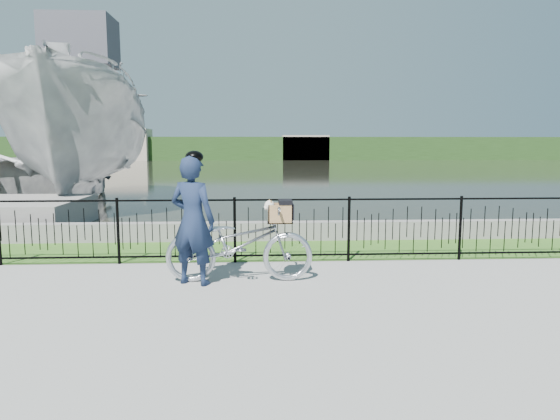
{
  "coord_description": "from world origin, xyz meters",
  "views": [
    {
      "loc": [
        -0.65,
        -6.97,
        2.05
      ],
      "look_at": [
        -0.24,
        1.0,
        1.0
      ],
      "focal_mm": 32.0,
      "sensor_mm": 36.0,
      "label": 1
    }
  ],
  "objects": [
    {
      "name": "cyclist",
      "position": [
        -1.56,
        0.28,
        0.97
      ],
      "size": [
        0.81,
        0.68,
        1.96
      ],
      "color": "#15203A",
      "rests_on": "ground"
    },
    {
      "name": "bicycle_rig",
      "position": [
        -0.88,
        0.4,
        0.58
      ],
      "size": [
        2.2,
        0.77,
        1.25
      ],
      "color": "#ACAFB8",
      "rests_on": "ground"
    },
    {
      "name": "grass_strip",
      "position": [
        0.0,
        2.6,
        0.0
      ],
      "size": [
        60.0,
        2.0,
        0.01
      ],
      "primitive_type": "cube",
      "color": "#37621E",
      "rests_on": "ground"
    },
    {
      "name": "far_treeline",
      "position": [
        0.0,
        60.0,
        1.5
      ],
      "size": [
        120.0,
        6.0,
        3.0
      ],
      "primitive_type": "cube",
      "color": "#234219",
      "rests_on": "ground"
    },
    {
      "name": "boat_near",
      "position": [
        -6.36,
        10.3,
        2.28
      ],
      "size": [
        6.08,
        11.93,
        6.2
      ],
      "color": "#B3B3B3",
      "rests_on": "water"
    },
    {
      "name": "fence",
      "position": [
        0.0,
        1.6,
        0.58
      ],
      "size": [
        14.0,
        0.06,
        1.15
      ],
      "primitive_type": null,
      "color": "black",
      "rests_on": "ground"
    },
    {
      "name": "far_building_right",
      "position": [
        6.0,
        58.5,
        1.6
      ],
      "size": [
        6.0,
        3.0,
        3.2
      ],
      "primitive_type": "cube",
      "color": "#AC9D8A",
      "rests_on": "ground"
    },
    {
      "name": "quay_wall",
      "position": [
        0.0,
        3.6,
        0.2
      ],
      "size": [
        60.0,
        0.3,
        0.4
      ],
      "primitive_type": "cube",
      "color": "slate",
      "rests_on": "ground"
    },
    {
      "name": "ground",
      "position": [
        0.0,
        0.0,
        0.0
      ],
      "size": [
        120.0,
        120.0,
        0.0
      ],
      "primitive_type": "plane",
      "color": "gray",
      "rests_on": "ground"
    },
    {
      "name": "far_building_left",
      "position": [
        -18.0,
        58.0,
        2.0
      ],
      "size": [
        8.0,
        4.0,
        4.0
      ],
      "primitive_type": "cube",
      "color": "#AC9D8A",
      "rests_on": "ground"
    },
    {
      "name": "water",
      "position": [
        0.0,
        33.0,
        0.0
      ],
      "size": [
        120.0,
        120.0,
        0.0
      ],
      "primitive_type": "plane",
      "color": "black",
      "rests_on": "ground"
    }
  ]
}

